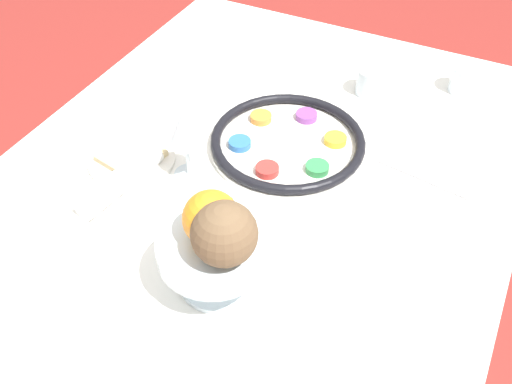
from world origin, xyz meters
name	(u,v)px	position (x,y,z in m)	size (l,w,h in m)	color
ground_plane	(257,365)	(0.00, 0.00, 0.00)	(8.00, 8.00, 0.00)	maroon
dining_table	(257,286)	(0.00, 0.00, 0.35)	(1.22, 0.95, 0.70)	white
seder_plate	(288,142)	(-0.09, 0.02, 0.72)	(0.31, 0.31, 0.03)	silver
wine_glass	(185,130)	(0.06, -0.11, 0.81)	(0.06, 0.06, 0.15)	silver
fruit_stand	(214,253)	(0.27, 0.06, 0.77)	(0.17, 0.17, 0.10)	silver
orange_fruit	(211,218)	(0.26, 0.05, 0.84)	(0.08, 0.08, 0.08)	orange
coconut	(224,234)	(0.28, 0.09, 0.85)	(0.10, 0.10, 0.10)	brown
bread_plate	(132,158)	(0.08, -0.23, 0.71)	(0.17, 0.17, 0.02)	silver
napkin_roll	(121,180)	(0.15, -0.21, 0.72)	(0.20, 0.07, 0.04)	white
cup_near	(371,81)	(-0.35, 0.10, 0.73)	(0.06, 0.06, 0.06)	silver
cup_mid	(465,79)	(-0.45, 0.29, 0.73)	(0.06, 0.06, 0.06)	silver
fork_left	(423,177)	(-0.13, 0.29, 0.70)	(0.05, 0.18, 0.01)	silver
fork_right	(419,187)	(-0.10, 0.29, 0.70)	(0.05, 0.18, 0.01)	silver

